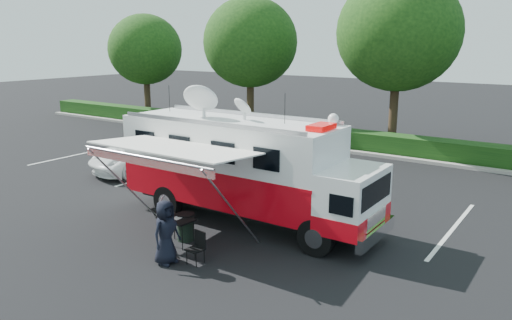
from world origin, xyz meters
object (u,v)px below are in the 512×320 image
at_px(white_suv, 153,170).
at_px(folding_table, 178,220).
at_px(trash_bin, 186,227).
at_px(command_truck, 245,168).

xyz_separation_m(white_suv, folding_table, (6.63, -5.47, 0.71)).
height_order(folding_table, trash_bin, trash_bin).
bearing_deg(white_suv, folding_table, -24.38).
bearing_deg(white_suv, trash_bin, -22.68).
height_order(command_truck, white_suv, command_truck).
xyz_separation_m(command_truck, white_suv, (-7.10, 2.93, -1.74)).
height_order(white_suv, folding_table, folding_table).
xyz_separation_m(command_truck, folding_table, (-0.47, -2.54, -1.03)).
bearing_deg(folding_table, command_truck, 79.52).
height_order(command_truck, folding_table, command_truck).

